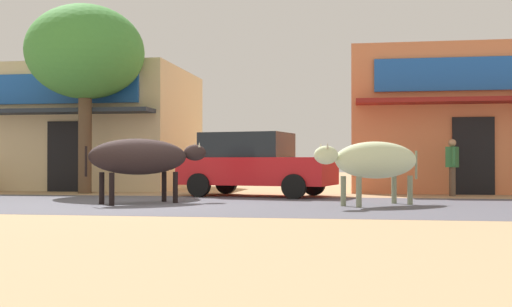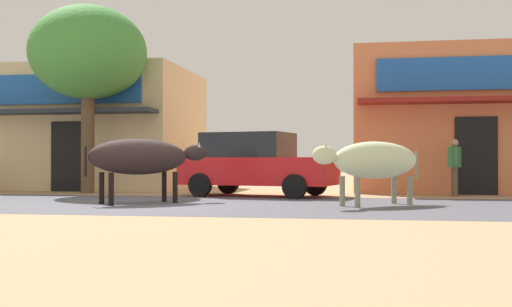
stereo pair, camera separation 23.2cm
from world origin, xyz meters
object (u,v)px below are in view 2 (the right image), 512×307
parked_hatchback_car (256,164)px  cow_near_brown (141,157)px  cow_far_dark (374,161)px  roadside_tree (88,54)px  pedestrian_by_shop (455,163)px

parked_hatchback_car → cow_near_brown: parked_hatchback_car is taller
parked_hatchback_car → cow_far_dark: size_ratio=1.79×
parked_hatchback_car → cow_near_brown: bearing=-120.5°
roadside_tree → cow_near_brown: (3.04, -3.93, -2.97)m
roadside_tree → pedestrian_by_shop: size_ratio=3.59×
parked_hatchback_car → cow_far_dark: (2.99, -3.12, 0.07)m
roadside_tree → cow_near_brown: size_ratio=2.28×
roadside_tree → cow_far_dark: bearing=-25.5°
roadside_tree → cow_near_brown: 5.79m
parked_hatchback_car → cow_near_brown: 3.78m
cow_far_dark → parked_hatchback_car: bearing=133.8°
roadside_tree → pedestrian_by_shop: 10.49m
cow_far_dark → pedestrian_by_shop: size_ratio=1.57×
roadside_tree → parked_hatchback_car: bearing=-7.8°
pedestrian_by_shop → parked_hatchback_car: bearing=-170.9°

